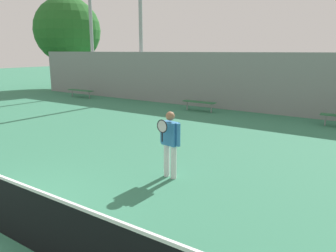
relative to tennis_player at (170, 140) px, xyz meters
name	(u,v)px	position (x,y,z in m)	size (l,w,h in m)	color
tennis_player	(170,140)	(0.00, 0.00, 0.00)	(0.60, 0.44, 1.63)	silver
bench_courtside_far	(199,102)	(-3.74, 8.26, -0.49)	(1.75, 0.40, 0.49)	#28663D
bench_by_gate	(80,91)	(-12.58, 8.26, -0.48)	(2.06, 0.40, 0.49)	#28663D
light_pole_near_left	(90,15)	(-13.20, 10.06, 4.44)	(0.90, 0.60, 8.77)	#939399
light_pole_far_right	(140,1)	(-9.01, 10.22, 5.01)	(0.90, 0.60, 9.87)	#939399
back_fence	(247,82)	(-1.75, 9.50, 0.54)	(31.00, 0.06, 2.94)	gray
tree_green_broad	(67,30)	(-17.62, 11.67, 3.63)	(5.18, 5.18, 7.16)	brown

